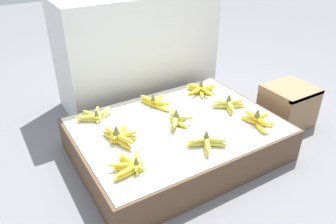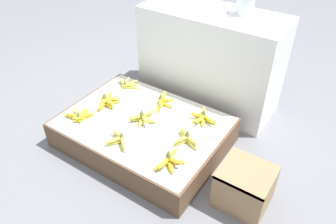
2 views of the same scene
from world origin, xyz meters
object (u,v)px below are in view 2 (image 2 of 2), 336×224
at_px(banana_bunch_back_left, 127,84).
at_px(banana_bunch_back_midright, 203,117).
at_px(banana_bunch_middle_left, 107,101).
at_px(foam_tray_white, 207,12).
at_px(banana_bunch_front_left, 80,116).
at_px(banana_bunch_front_midright, 170,160).
at_px(wooden_crate, 244,186).
at_px(banana_bunch_front_midleft, 119,139).
at_px(banana_bunch_middle_midright, 186,138).
at_px(banana_bunch_back_midleft, 163,101).
at_px(banana_bunch_middle_midleft, 143,118).
at_px(glass_jar, 246,4).

xyz_separation_m(banana_bunch_back_left, banana_bunch_back_midright, (0.74, -0.05, 0.00)).
distance_m(banana_bunch_middle_left, foam_tray_white, 1.01).
xyz_separation_m(banana_bunch_front_left, banana_bunch_front_midright, (0.80, -0.02, 0.01)).
bearing_deg(wooden_crate, banana_bunch_front_midleft, -168.18).
bearing_deg(banana_bunch_middle_midright, banana_bunch_back_left, 157.58).
xyz_separation_m(banana_bunch_front_midleft, banana_bunch_middle_midright, (0.37, 0.25, 0.00)).
distance_m(wooden_crate, banana_bunch_front_midright, 0.48).
bearing_deg(banana_bunch_back_midleft, banana_bunch_front_left, -129.75).
distance_m(banana_bunch_middle_midleft, banana_bunch_back_midleft, 0.26).
xyz_separation_m(banana_bunch_middle_midleft, foam_tray_white, (0.10, 0.69, 0.58)).
relative_size(banana_bunch_front_left, banana_bunch_back_left, 0.84).
bearing_deg(wooden_crate, banana_bunch_middle_midleft, 173.27).
relative_size(wooden_crate, banana_bunch_middle_midright, 1.46).
height_order(banana_bunch_middle_midleft, glass_jar, glass_jar).
distance_m(banana_bunch_middle_midleft, banana_bunch_back_left, 0.49).
bearing_deg(wooden_crate, foam_tray_white, 132.81).
distance_m(banana_bunch_back_left, glass_jar, 1.11).
distance_m(glass_jar, foam_tray_white, 0.28).
distance_m(wooden_crate, banana_bunch_middle_midleft, 0.85).
distance_m(banana_bunch_front_midleft, banana_bunch_middle_midright, 0.45).
height_order(banana_bunch_front_midright, banana_bunch_back_left, banana_bunch_front_midright).
distance_m(banana_bunch_front_midleft, banana_bunch_back_left, 0.69).
height_order(banana_bunch_front_left, banana_bunch_back_midleft, banana_bunch_back_midleft).
xyz_separation_m(banana_bunch_front_left, banana_bunch_back_left, (0.02, 0.53, -0.00)).
bearing_deg(banana_bunch_back_left, banana_bunch_front_midleft, -55.13).
xyz_separation_m(banana_bunch_front_midright, glass_jar, (-0.06, 1.07, 0.65)).
xyz_separation_m(banana_bunch_middle_left, foam_tray_white, (0.46, 0.68, 0.58)).
relative_size(banana_bunch_middle_midright, banana_bunch_back_midleft, 0.86).
bearing_deg(banana_bunch_back_midleft, wooden_crate, -23.01).
distance_m(banana_bunch_front_midright, foam_tray_white, 1.15).
distance_m(banana_bunch_front_midleft, banana_bunch_front_midright, 0.39).
distance_m(banana_bunch_front_left, banana_bunch_back_midleft, 0.63).
height_order(banana_bunch_front_midleft, banana_bunch_front_midright, banana_bunch_front_midright).
bearing_deg(glass_jar, foam_tray_white, -152.70).
bearing_deg(glass_jar, banana_bunch_middle_midright, -87.62).
distance_m(wooden_crate, banana_bunch_back_midleft, 0.91).
bearing_deg(banana_bunch_back_left, glass_jar, 35.57).
bearing_deg(banana_bunch_back_left, wooden_crate, -17.93).
bearing_deg(foam_tray_white, banana_bunch_front_midright, -72.67).
bearing_deg(banana_bunch_middle_left, banana_bunch_back_midleft, 34.43).
height_order(banana_bunch_front_midleft, glass_jar, glass_jar).
height_order(banana_bunch_back_midleft, glass_jar, glass_jar).
relative_size(banana_bunch_middle_midleft, foam_tray_white, 0.78).
distance_m(banana_bunch_middle_midright, banana_bunch_back_left, 0.83).
distance_m(banana_bunch_front_left, banana_bunch_back_midright, 0.90).
bearing_deg(banana_bunch_back_midleft, banana_bunch_middle_midleft, -89.91).
relative_size(wooden_crate, banana_bunch_front_left, 1.55).
bearing_deg(banana_bunch_middle_midleft, foam_tray_white, 81.83).
distance_m(banana_bunch_front_midright, banana_bunch_back_midleft, 0.64).
bearing_deg(banana_bunch_back_midright, banana_bunch_middle_midleft, -144.61).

